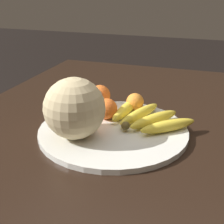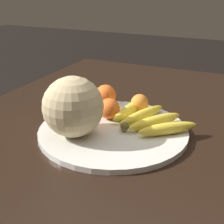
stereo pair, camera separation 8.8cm
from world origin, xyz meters
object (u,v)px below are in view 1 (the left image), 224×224
at_px(orange_front_left, 82,105).
at_px(kitchen_table, 117,153).
at_px(orange_mid_center, 100,96).
at_px(orange_front_right, 107,109).
at_px(melon, 74,108).
at_px(banana_bunch, 145,117).
at_px(orange_back_left, 135,102).
at_px(fruit_bowl, 112,130).

bearing_deg(orange_front_left, kitchen_table, 78.57).
bearing_deg(orange_mid_center, orange_front_left, -17.30).
distance_m(kitchen_table, orange_front_right, 0.14).
distance_m(melon, banana_bunch, 0.23).
xyz_separation_m(kitchen_table, orange_mid_center, (-0.11, -0.10, 0.14)).
bearing_deg(orange_mid_center, kitchen_table, 40.96).
height_order(melon, orange_mid_center, melon).
relative_size(kitchen_table, orange_back_left, 25.51).
bearing_deg(orange_front_left, orange_back_left, 119.70).
height_order(kitchen_table, fruit_bowl, fruit_bowl).
xyz_separation_m(kitchen_table, melon, (0.12, -0.08, 0.19)).
distance_m(melon, orange_front_right, 0.15).
bearing_deg(kitchen_table, fruit_bowl, -5.25).
height_order(orange_front_left, orange_front_right, same).
height_order(kitchen_table, orange_mid_center, orange_mid_center).
height_order(fruit_bowl, banana_bunch, banana_bunch).
bearing_deg(fruit_bowl, melon, -43.75).
relative_size(banana_bunch, orange_front_left, 3.90).
bearing_deg(orange_front_right, kitchen_table, 64.66).
distance_m(kitchen_table, orange_front_left, 0.19).
xyz_separation_m(kitchen_table, orange_front_right, (-0.02, -0.04, 0.14)).
height_order(orange_mid_center, orange_back_left, orange_mid_center).
height_order(orange_front_left, orange_back_left, orange_front_left).
bearing_deg(orange_back_left, orange_mid_center, -91.00).
distance_m(fruit_bowl, banana_bunch, 0.11).
height_order(kitchen_table, melon, melon).
bearing_deg(banana_bunch, kitchen_table, 139.07).
bearing_deg(kitchen_table, melon, -33.95).
xyz_separation_m(orange_front_right, orange_back_left, (-0.09, 0.06, -0.00)).
height_order(kitchen_table, orange_back_left, orange_back_left).
relative_size(banana_bunch, orange_back_left, 4.39).
bearing_deg(orange_front_right, melon, -16.62).
distance_m(melon, orange_mid_center, 0.24).
bearing_deg(kitchen_table, banana_bunch, 111.23).
distance_m(orange_mid_center, orange_back_left, 0.12).
height_order(orange_front_left, orange_mid_center, orange_mid_center).
distance_m(banana_bunch, orange_front_left, 0.20).
relative_size(kitchen_table, melon, 8.83).
height_order(melon, orange_front_right, melon).
bearing_deg(orange_front_right, orange_mid_center, -148.07).
distance_m(orange_front_left, orange_front_right, 0.09).
relative_size(melon, banana_bunch, 0.66).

